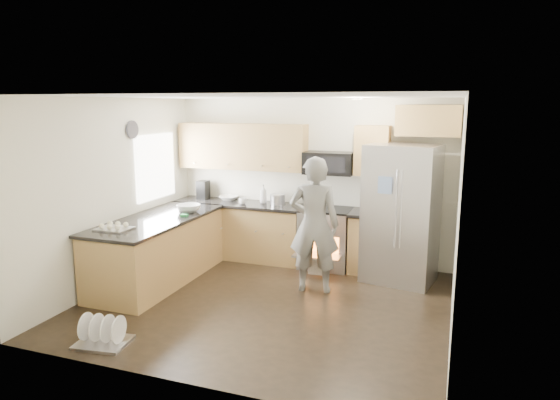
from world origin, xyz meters
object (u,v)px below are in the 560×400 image
at_px(stove_range, 326,224).
at_px(refrigerator, 401,214).
at_px(dish_rack, 103,336).
at_px(person, 314,225).

height_order(stove_range, refrigerator, refrigerator).
xyz_separation_m(stove_range, dish_rack, (-1.57, -3.31, -0.59)).
bearing_deg(refrigerator, stove_range, 178.08).
bearing_deg(person, refrigerator, -152.75).
relative_size(stove_range, refrigerator, 0.91).
height_order(refrigerator, dish_rack, refrigerator).
xyz_separation_m(refrigerator, dish_rack, (-2.72, -3.07, -0.89)).
bearing_deg(stove_range, refrigerator, -11.92).
height_order(person, dish_rack, person).
height_order(refrigerator, person, refrigerator).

